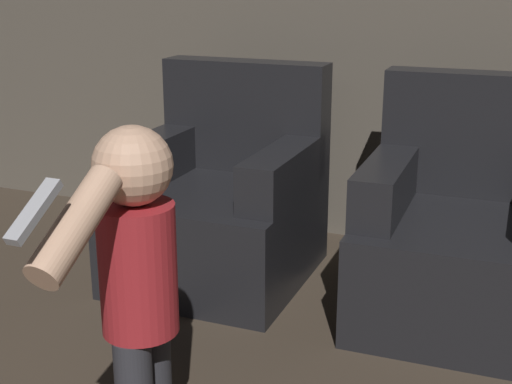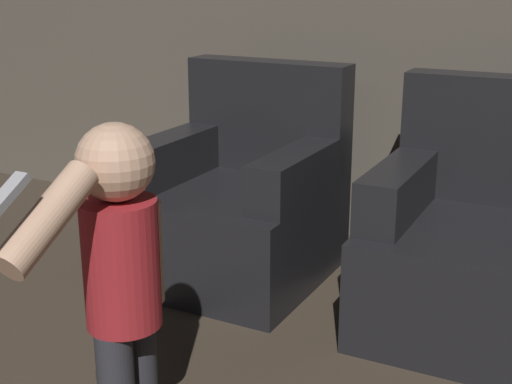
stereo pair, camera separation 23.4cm
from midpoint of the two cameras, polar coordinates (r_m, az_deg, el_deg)
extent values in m
cube|color=black|center=(3.15, -5.25, -3.30)|extent=(0.78, 0.83, 0.42)
cube|color=black|center=(3.31, -2.86, 6.09)|extent=(0.77, 0.16, 0.51)
cube|color=black|center=(3.20, -10.28, 2.62)|extent=(0.16, 0.66, 0.20)
cube|color=black|center=(2.93, -0.08, 1.54)|extent=(0.16, 0.66, 0.20)
cube|color=black|center=(2.85, 13.84, -6.01)|extent=(0.79, 0.84, 0.42)
cube|color=black|center=(3.03, 15.29, 4.43)|extent=(0.77, 0.18, 0.51)
cube|color=black|center=(2.79, 8.09, 0.56)|extent=(0.18, 0.67, 0.20)
cylinder|color=#28282D|center=(2.15, -11.39, -14.58)|extent=(0.10, 0.10, 0.38)
cylinder|color=maroon|center=(1.94, -12.87, -6.10)|extent=(0.21, 0.21, 0.36)
sphere|color=tan|center=(1.85, -13.46, 2.00)|extent=(0.21, 0.21, 0.21)
cylinder|color=tan|center=(2.05, -10.98, -5.14)|extent=(0.09, 0.09, 0.30)
cylinder|color=tan|center=(1.67, -18.20, -2.63)|extent=(0.09, 0.30, 0.22)
cube|color=#99999E|center=(1.55, -21.53, -1.50)|extent=(0.04, 0.16, 0.10)
camera|label=1|loc=(0.12, -92.86, -0.90)|focal=50.00mm
camera|label=2|loc=(0.12, 87.14, 0.90)|focal=50.00mm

